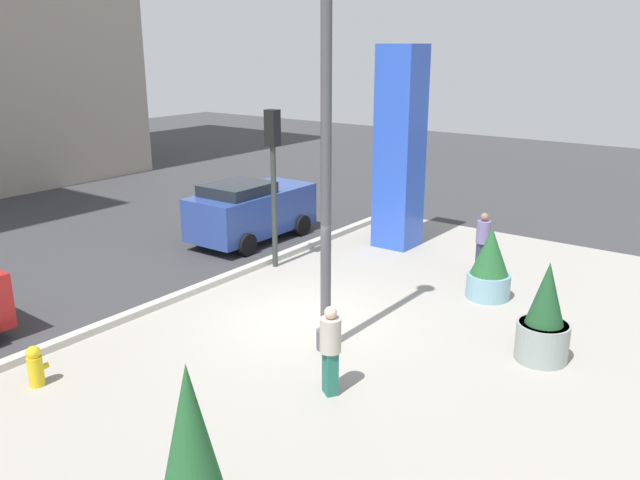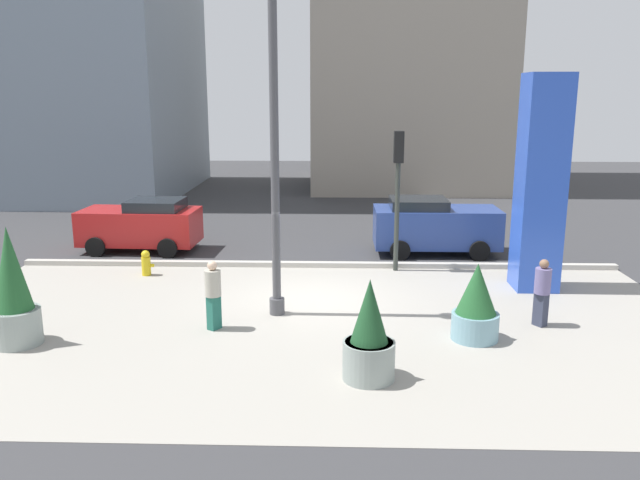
% 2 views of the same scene
% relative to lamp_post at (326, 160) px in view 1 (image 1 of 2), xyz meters
% --- Properties ---
extents(ground_plane, '(60.00, 60.00, 0.00)m').
position_rel_lamp_post_xyz_m(ground_plane, '(0.82, 5.13, -3.70)').
color(ground_plane, '#38383A').
extents(plaza_pavement, '(18.00, 10.00, 0.02)m').
position_rel_lamp_post_xyz_m(plaza_pavement, '(0.82, -0.87, -3.70)').
color(plaza_pavement, '#9E998E').
rests_on(plaza_pavement, ground_plane).
extents(curb_strip, '(18.00, 0.24, 0.16)m').
position_rel_lamp_post_xyz_m(curb_strip, '(0.82, 4.25, -3.62)').
color(curb_strip, '#B7B2A8').
rests_on(curb_strip, ground_plane).
extents(lamp_post, '(0.44, 0.44, 7.58)m').
position_rel_lamp_post_xyz_m(lamp_post, '(0.00, 0.00, 0.00)').
color(lamp_post, '#4C4C51').
rests_on(lamp_post, ground_plane).
extents(art_pillar_blue, '(1.11, 1.11, 5.69)m').
position_rel_lamp_post_xyz_m(art_pillar_blue, '(6.75, 2.32, -0.86)').
color(art_pillar_blue, blue).
rests_on(art_pillar_blue, ground_plane).
extents(potted_plant_curbside, '(0.97, 0.97, 1.93)m').
position_rel_lamp_post_xyz_m(potted_plant_curbside, '(2.04, -3.51, -2.90)').
color(potted_plant_curbside, gray).
rests_on(potted_plant_curbside, ground_plane).
extents(potted_plant_mid_plaza, '(1.01, 1.01, 1.70)m').
position_rel_lamp_post_xyz_m(potted_plant_mid_plaza, '(4.40, -1.47, -2.92)').
color(potted_plant_mid_plaza, '#7AA8B7').
rests_on(potted_plant_mid_plaza, ground_plane).
extents(fire_hydrant, '(0.36, 0.26, 0.75)m').
position_rel_lamp_post_xyz_m(fire_hydrant, '(-4.11, 3.20, -3.33)').
color(fire_hydrant, gold).
rests_on(fire_hydrant, ground_plane).
extents(traffic_light_far_side, '(0.28, 0.42, 4.12)m').
position_rel_lamp_post_xyz_m(traffic_light_far_side, '(3.16, 3.96, -0.91)').
color(traffic_light_far_side, '#333833').
rests_on(traffic_light_far_side, ground_plane).
extents(car_far_lane, '(4.05, 2.03, 1.83)m').
position_rel_lamp_post_xyz_m(car_far_lane, '(4.60, 6.09, -2.76)').
color(car_far_lane, '#2D4793').
rests_on(car_far_lane, ground_plane).
extents(pedestrian_crossing, '(0.50, 0.50, 1.57)m').
position_rel_lamp_post_xyz_m(pedestrian_crossing, '(6.06, -0.60, -2.84)').
color(pedestrian_crossing, '#33384C').
rests_on(pedestrian_crossing, ground_plane).
extents(pedestrian_on_sidewalk, '(0.50, 0.50, 1.59)m').
position_rel_lamp_post_xyz_m(pedestrian_on_sidewalk, '(-1.31, -1.05, -2.82)').
color(pedestrian_on_sidewalk, '#236656').
rests_on(pedestrian_on_sidewalk, ground_plane).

